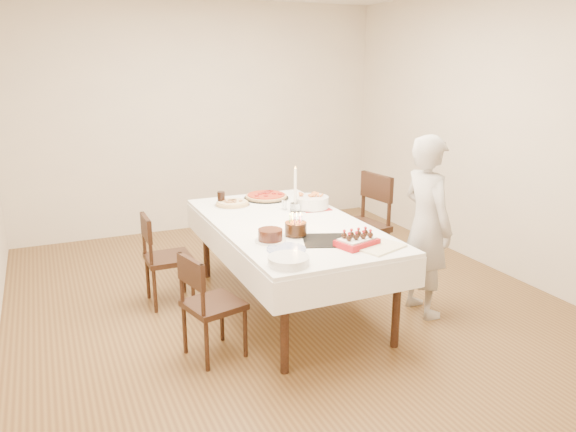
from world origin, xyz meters
name	(u,v)px	position (x,y,z in m)	size (l,w,h in m)	color
floor	(284,301)	(0.00, 0.00, 0.00)	(5.00, 5.00, 0.00)	#54361D
wall_back	(201,118)	(0.00, 2.50, 1.35)	(4.50, 0.04, 2.70)	beige
wall_front	(523,232)	(0.00, -2.50, 1.35)	(4.50, 0.04, 2.70)	beige
wall_right	(498,133)	(2.25, 0.00, 1.35)	(0.04, 5.00, 2.70)	beige
dining_table	(288,265)	(-0.01, -0.12, 0.38)	(1.14, 2.14, 0.75)	white
chair_right_savory	(358,227)	(0.87, 0.25, 0.50)	(0.51, 0.51, 1.00)	#321910
chair_left_savory	(169,258)	(-0.90, 0.39, 0.40)	(0.41, 0.41, 0.80)	#321910
chair_left_dessert	(214,305)	(-0.81, -0.64, 0.39)	(0.40, 0.40, 0.77)	#321910
person	(427,226)	(0.97, -0.64, 0.74)	(0.54, 0.35, 1.48)	beige
pizza_white	(232,204)	(-0.26, 0.58, 0.77)	(0.32, 0.32, 0.04)	beige
pizza_pepperoni	(266,196)	(0.12, 0.70, 0.77)	(0.43, 0.43, 0.04)	red
red_placemat	(314,208)	(0.38, 0.20, 0.75)	(0.25, 0.25, 0.01)	#B21E1E
pasta_bowl	(311,202)	(0.36, 0.21, 0.81)	(0.31, 0.31, 0.10)	white
taper_candle	(295,189)	(0.18, 0.17, 0.95)	(0.09, 0.09, 0.41)	white
shaker_pair	(285,205)	(0.12, 0.25, 0.79)	(0.07, 0.07, 0.08)	white
cola_glass	(221,199)	(-0.35, 0.63, 0.81)	(0.07, 0.07, 0.13)	black
layer_cake	(270,235)	(-0.33, -0.51, 0.80)	(0.23, 0.23, 0.09)	#38170E
cake_board	(326,241)	(0.05, -0.67, 0.75)	(0.33, 0.33, 0.01)	black
birthday_cake	(296,224)	(-0.10, -0.46, 0.84)	(0.17, 0.17, 0.16)	#341E0E
strawberry_box	(357,241)	(0.20, -0.86, 0.79)	(0.29, 0.19, 0.07)	#A11217
box_lid	(381,248)	(0.33, -0.97, 0.75)	(0.33, 0.22, 0.03)	beige
plate_stack	(288,260)	(-0.40, -1.00, 0.78)	(0.27, 0.27, 0.06)	white
china_plate	(286,249)	(-0.30, -0.73, 0.76)	(0.28, 0.28, 0.01)	white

